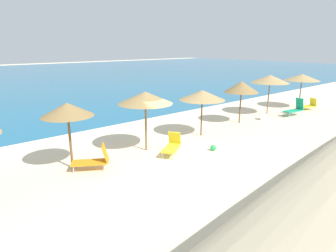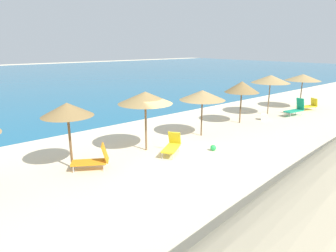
{
  "view_description": "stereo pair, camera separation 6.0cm",
  "coord_description": "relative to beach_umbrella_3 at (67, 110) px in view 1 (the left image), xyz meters",
  "views": [
    {
      "loc": [
        -8.57,
        -9.03,
        4.86
      ],
      "look_at": [
        0.32,
        1.36,
        1.08
      ],
      "focal_mm": 31.15,
      "sensor_mm": 36.0,
      "label": 1
    },
    {
      "loc": [
        -8.52,
        -9.07,
        4.86
      ],
      "look_at": [
        0.32,
        1.36,
        1.08
      ],
      "focal_mm": 31.15,
      "sensor_mm": 36.0,
      "label": 2
    }
  ],
  "objects": [
    {
      "name": "lounge_chair_3",
      "position": [
        15.96,
        -1.41,
        -1.93
      ],
      "size": [
        1.69,
        0.81,
        1.24
      ],
      "rotation": [
        0.0,
        0.0,
        1.42
      ],
      "color": "#199972",
      "rests_on": "ground_plane"
    },
    {
      "name": "lounge_chair_0",
      "position": [
        4.19,
        -1.46,
        -2.03
      ],
      "size": [
        1.48,
        1.24,
        0.96
      ],
      "rotation": [
        0.0,
        0.0,
        2.14
      ],
      "color": "yellow",
      "rests_on": "ground_plane"
    },
    {
      "name": "lounge_chair_2",
      "position": [
        0.61,
        -0.76,
        -2.01
      ],
      "size": [
        1.57,
        1.29,
        1.06
      ],
      "rotation": [
        0.0,
        0.0,
        1.01
      ],
      "color": "orange",
      "rests_on": "ground_plane"
    },
    {
      "name": "ground_plane",
      "position": [
        4.33,
        -1.98,
        -2.44
      ],
      "size": [
        160.0,
        160.0,
        0.0
      ],
      "primitive_type": "plane",
      "color": "beige"
    },
    {
      "name": "beach_umbrella_4",
      "position": [
        3.58,
        -0.27,
        0.1
      ],
      "size": [
        2.54,
        2.54,
        2.83
      ],
      "color": "brown",
      "rests_on": "ground_plane"
    },
    {
      "name": "cooler_box",
      "position": [
        13.15,
        -0.65,
        -2.25
      ],
      "size": [
        0.57,
        0.56,
        0.39
      ],
      "primitive_type": "cube",
      "rotation": [
        0.0,
        0.0,
        0.57
      ],
      "color": "white",
      "rests_on": "ground_plane"
    },
    {
      "name": "beach_umbrella_8",
      "position": [
        18.9,
        -0.29,
        -0.0
      ],
      "size": [
        2.68,
        2.68,
        2.7
      ],
      "color": "brown",
      "rests_on": "ground_plane"
    },
    {
      "name": "beach_ball",
      "position": [
        5.96,
        -2.42,
        -2.3
      ],
      "size": [
        0.28,
        0.28,
        0.28
      ],
      "primitive_type": "sphere",
      "color": "green",
      "rests_on": "ground_plane"
    },
    {
      "name": "beach_umbrella_6",
      "position": [
        11.27,
        -0.04,
        -0.1
      ],
      "size": [
        2.18,
        2.18,
        2.7
      ],
      "color": "brown",
      "rests_on": "ground_plane"
    },
    {
      "name": "beach_umbrella_5",
      "position": [
        7.32,
        -0.34,
        -0.17
      ],
      "size": [
        2.5,
        2.5,
        2.55
      ],
      "color": "brown",
      "rests_on": "ground_plane"
    },
    {
      "name": "lounge_chair_1",
      "position": [
        18.62,
        -1.13,
        -2.07
      ],
      "size": [
        1.59,
        1.16,
        0.91
      ],
      "rotation": [
        0.0,
        0.0,
        1.16
      ],
      "color": "yellow",
      "rests_on": "ground_plane"
    },
    {
      "name": "beach_umbrella_3",
      "position": [
        0.0,
        0.0,
        0.0
      ],
      "size": [
        2.04,
        2.04,
        2.72
      ],
      "color": "brown",
      "rests_on": "ground_plane"
    },
    {
      "name": "beach_umbrella_7",
      "position": [
        14.83,
        0.1,
        0.13
      ],
      "size": [
        2.7,
        2.7,
        2.86
      ],
      "color": "brown",
      "rests_on": "ground_plane"
    }
  ]
}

